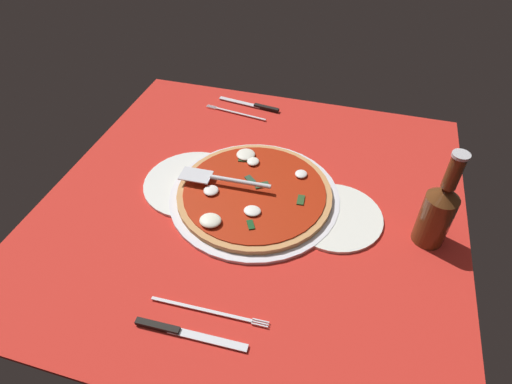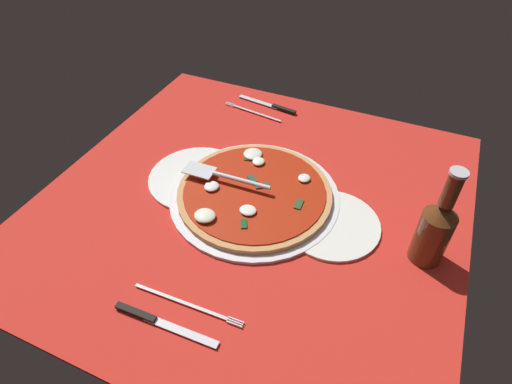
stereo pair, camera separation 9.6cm
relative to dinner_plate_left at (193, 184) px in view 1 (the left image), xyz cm
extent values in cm
cube|color=red|center=(15.22, -1.67, -1.00)|extent=(93.11, 93.11, 0.80)
cube|color=silver|center=(-26.68, -15.64, -0.55)|extent=(9.31, 9.31, 0.10)
cube|color=silver|center=(-26.68, 2.98, -0.55)|extent=(9.31, 9.31, 0.10)
cube|color=silver|center=(-26.68, 21.61, -0.55)|extent=(9.31, 9.31, 0.10)
cube|color=silver|center=(-26.68, 40.23, -0.55)|extent=(9.31, 9.31, 0.10)
cube|color=silver|center=(-17.37, -43.57, -0.55)|extent=(9.31, 9.31, 0.10)
cube|color=silver|center=(-17.37, -24.95, -0.55)|extent=(9.31, 9.31, 0.10)
cube|color=silver|center=(-17.37, -6.33, -0.55)|extent=(9.31, 9.31, 0.10)
cube|color=silver|center=(-17.37, 12.30, -0.55)|extent=(9.31, 9.31, 0.10)
cube|color=silver|center=(-17.37, 30.92, -0.55)|extent=(9.31, 9.31, 0.10)
cube|color=silver|center=(-8.06, -34.26, -0.55)|extent=(9.31, 9.31, 0.10)
cube|color=silver|center=(-8.06, -15.64, -0.55)|extent=(9.31, 9.31, 0.10)
cube|color=silver|center=(-8.06, 2.98, -0.55)|extent=(9.31, 9.31, 0.10)
cube|color=silver|center=(-8.06, 21.61, -0.55)|extent=(9.31, 9.31, 0.10)
cube|color=silver|center=(-8.06, 40.23, -0.55)|extent=(9.31, 9.31, 0.10)
cube|color=silver|center=(1.25, -43.57, -0.55)|extent=(9.31, 9.31, 0.10)
cube|color=silver|center=(1.25, -24.95, -0.55)|extent=(9.31, 9.31, 0.10)
cube|color=silver|center=(1.25, -6.33, -0.55)|extent=(9.31, 9.31, 0.10)
cube|color=silver|center=(1.25, 12.30, -0.55)|extent=(9.31, 9.31, 0.10)
cube|color=silver|center=(1.25, 30.92, -0.55)|extent=(9.31, 9.31, 0.10)
cube|color=silver|center=(10.56, -34.26, -0.55)|extent=(9.31, 9.31, 0.10)
cube|color=silver|center=(10.56, -15.64, -0.55)|extent=(9.31, 9.31, 0.10)
cube|color=silver|center=(10.56, 2.98, -0.55)|extent=(9.31, 9.31, 0.10)
cube|color=silver|center=(10.56, 21.61, -0.55)|extent=(9.31, 9.31, 0.10)
cube|color=silver|center=(10.56, 40.23, -0.55)|extent=(9.31, 9.31, 0.10)
cube|color=silver|center=(19.88, -24.95, -0.55)|extent=(9.31, 9.31, 0.10)
cube|color=silver|center=(19.88, -6.33, -0.55)|extent=(9.31, 9.31, 0.10)
cube|color=silver|center=(19.88, 12.30, -0.55)|extent=(9.31, 9.31, 0.10)
cube|color=silver|center=(19.88, 30.92, -0.55)|extent=(9.31, 9.31, 0.10)
cube|color=silver|center=(29.19, -34.26, -0.55)|extent=(9.31, 9.31, 0.10)
cube|color=silver|center=(29.19, -15.64, -0.55)|extent=(9.31, 9.31, 0.10)
cube|color=silver|center=(29.19, 2.98, -0.55)|extent=(9.31, 9.31, 0.10)
cube|color=silver|center=(29.19, 21.61, -0.55)|extent=(9.31, 9.31, 0.10)
cube|color=silver|center=(29.19, 40.23, -0.55)|extent=(9.31, 9.31, 0.10)
cube|color=silver|center=(38.50, -24.95, -0.55)|extent=(9.31, 9.31, 0.10)
cube|color=silver|center=(38.50, -6.33, -0.55)|extent=(9.31, 9.31, 0.10)
cube|color=silver|center=(38.50, 12.30, -0.55)|extent=(9.31, 9.31, 0.10)
cube|color=silver|center=(38.50, 30.92, -0.55)|extent=(9.31, 9.31, 0.10)
cube|color=silver|center=(47.81, -34.26, -0.55)|extent=(9.31, 9.31, 0.10)
cube|color=silver|center=(47.81, -15.64, -0.55)|extent=(9.31, 9.31, 0.10)
cube|color=silver|center=(47.81, 2.98, -0.55)|extent=(9.31, 9.31, 0.10)
cube|color=silver|center=(47.81, 21.61, -0.55)|extent=(9.31, 9.31, 0.10)
cube|color=silver|center=(47.81, 40.23, -0.55)|extent=(9.31, 9.31, 0.10)
cube|color=silver|center=(57.12, -24.95, -0.55)|extent=(9.31, 9.31, 0.10)
cube|color=silver|center=(57.12, -6.33, -0.55)|extent=(9.31, 9.31, 0.10)
cube|color=silver|center=(57.12, 12.30, -0.55)|extent=(9.31, 9.31, 0.10)
cube|color=silver|center=(57.12, 30.92, -0.55)|extent=(9.31, 9.31, 0.10)
cylinder|color=silver|center=(15.59, -0.43, 0.05)|extent=(38.77, 38.77, 1.11)
cylinder|color=white|center=(0.00, 0.00, 0.00)|extent=(23.37, 23.37, 1.00)
cylinder|color=silver|center=(33.92, -1.29, 0.00)|extent=(20.61, 20.61, 1.00)
cylinder|color=tan|center=(15.59, -0.43, 1.20)|extent=(35.16, 35.16, 1.19)
cylinder|color=#A4210A|center=(15.59, -0.43, 1.95)|extent=(32.32, 32.32, 0.30)
ellipsoid|color=white|center=(12.21, 8.80, 2.60)|extent=(2.93, 3.16, 1.01)
ellipsoid|color=white|center=(16.74, -7.32, 2.57)|extent=(3.71, 3.24, 0.94)
ellipsoid|color=white|center=(24.32, 7.46, 2.57)|extent=(2.83, 3.00, 0.94)
ellipsoid|color=silver|center=(9.71, 10.96, 2.62)|extent=(4.59, 4.67, 1.05)
ellipsoid|color=white|center=(6.04, -3.74, 2.61)|extent=(3.38, 3.47, 1.02)
ellipsoid|color=white|center=(9.22, -12.62, 2.79)|extent=(4.64, 4.20, 1.39)
cube|color=#274921|center=(25.96, -0.88, 2.25)|extent=(1.72, 3.15, 0.30)
cube|color=#14441C|center=(17.45, -10.99, 2.25)|extent=(2.37, 2.91, 0.30)
cube|color=#25482A|center=(16.40, 1.50, 2.25)|extent=(3.71, 3.19, 0.30)
cube|color=#2A4C26|center=(9.56, 9.10, 2.25)|extent=(2.47, 1.57, 0.30)
cube|color=#244530|center=(13.29, 2.65, 2.25)|extent=(3.11, 2.99, 0.30)
cube|color=silver|center=(1.35, -0.90, 3.64)|extent=(7.29, 4.79, 0.30)
cylinder|color=silver|center=(11.97, -0.58, 3.99)|extent=(14.10, 1.42, 1.00)
cube|color=white|center=(14.23, -33.79, -0.20)|extent=(16.44, 11.68, 0.60)
cube|color=silver|center=(14.16, -31.27, 0.23)|extent=(18.89, 1.14, 0.25)
cube|color=silver|center=(25.10, -31.40, 0.23)|extent=(3.01, 0.31, 0.25)
cube|color=silver|center=(25.09, -30.96, 0.23)|extent=(3.01, 0.31, 0.25)
cube|color=silver|center=(25.08, -30.52, 0.23)|extent=(3.01, 0.31, 0.25)
cube|color=black|center=(8.28, -36.49, 0.50)|extent=(8.06, 1.43, 0.80)
cube|color=silver|center=(17.31, -36.23, 0.23)|extent=(14.08, 1.80, 0.25)
cube|color=white|center=(2.08, 34.59, -0.20)|extent=(22.04, 15.34, 0.60)
cube|color=silver|center=(1.69, 31.78, 0.23)|extent=(15.83, 2.79, 0.25)
cube|color=silver|center=(-7.61, 33.52, 0.23)|extent=(3.00, 0.63, 0.25)
cube|color=silver|center=(-7.67, 33.08, 0.23)|extent=(3.00, 0.63, 0.25)
cube|color=silver|center=(-7.73, 32.65, 0.23)|extent=(3.00, 0.63, 0.25)
cube|color=black|center=(8.17, 36.61, 0.50)|extent=(7.77, 2.25, 0.80)
cube|color=silver|center=(-0.38, 37.81, 0.23)|extent=(13.49, 3.24, 0.25)
cylinder|color=#593016|center=(53.12, -2.56, 5.51)|extent=(6.38, 6.38, 12.03)
cone|color=#593016|center=(53.12, -2.56, 12.95)|extent=(6.38, 6.38, 2.85)
cylinder|color=#593016|center=(53.12, -2.56, 17.92)|extent=(2.76, 2.76, 7.09)
cylinder|color=#B7B7BC|center=(53.12, -2.56, 21.77)|extent=(3.17, 3.17, 0.60)
camera|label=1|loc=(34.92, -68.06, 66.81)|focal=29.72mm
camera|label=2|loc=(43.93, -64.80, 66.81)|focal=29.72mm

